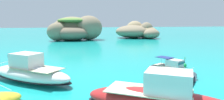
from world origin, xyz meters
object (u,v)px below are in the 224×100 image
at_px(motorboat_white, 30,73).
at_px(channel_buoy, 185,65).
at_px(islet_small, 139,31).
at_px(motorboat_charcoal, 172,69).
at_px(islet_large, 75,29).

bearing_deg(motorboat_white, channel_buoy, 8.29).
bearing_deg(islet_small, motorboat_white, -120.49).
xyz_separation_m(islet_small, motorboat_charcoal, (-14.61, -52.95, -1.90)).
height_order(islet_small, motorboat_white, islet_small).
relative_size(motorboat_white, motorboat_charcoal, 1.56).
bearing_deg(motorboat_charcoal, islet_large, 100.65).
xyz_separation_m(motorboat_white, motorboat_charcoal, (16.34, -0.39, -0.39)).
bearing_deg(motorboat_white, islet_large, 82.46).
height_order(islet_large, channel_buoy, islet_large).
bearing_deg(channel_buoy, islet_small, 77.67).
bearing_deg(islet_small, channel_buoy, -102.33).
bearing_deg(channel_buoy, motorboat_charcoal, -138.56).
relative_size(islet_large, motorboat_white, 2.27).
distance_m(islet_small, motorboat_white, 61.02).
bearing_deg(motorboat_charcoal, islet_small, 74.58).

